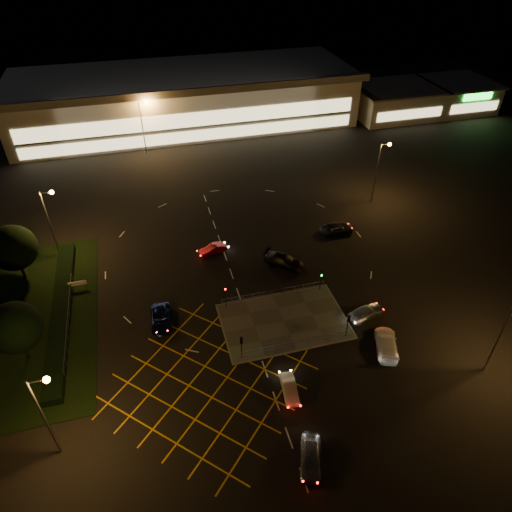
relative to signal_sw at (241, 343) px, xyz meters
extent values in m
plane|color=black|center=(4.00, 5.99, -2.37)|extent=(180.00, 180.00, 0.00)
cube|color=#4C4944|center=(6.00, 3.99, -2.31)|extent=(14.00, 9.00, 0.12)
cube|color=black|center=(-24.00, 11.99, -2.33)|extent=(18.00, 30.00, 0.08)
cube|color=black|center=(-19.00, 11.99, -1.87)|extent=(2.00, 26.00, 1.00)
cube|color=beige|center=(4.00, 67.99, 2.63)|extent=(70.00, 25.00, 10.00)
cube|color=slate|center=(4.00, 67.99, 7.83)|extent=(72.00, 26.50, 0.60)
cube|color=#FFEAA5|center=(4.00, 55.44, 2.63)|extent=(66.00, 0.20, 3.00)
cube|color=#FFEAA5|center=(4.00, 55.44, -0.57)|extent=(66.00, 0.20, 2.20)
cube|color=beige|center=(50.00, 59.99, 0.63)|extent=(18.00, 14.00, 6.00)
cube|color=slate|center=(50.00, 59.99, 3.78)|extent=(18.80, 14.80, 0.40)
cube|color=#FFEAA5|center=(50.00, 52.94, 0.23)|extent=(15.30, 0.20, 2.00)
cube|color=beige|center=(66.00, 59.99, 0.63)|extent=(14.00, 14.00, 6.00)
cube|color=slate|center=(66.00, 59.99, 3.78)|extent=(14.80, 14.80, 0.40)
cube|color=#FFEAA5|center=(66.00, 52.94, 0.23)|extent=(11.90, 0.20, 2.00)
cube|color=#19E533|center=(66.00, 52.84, 2.63)|extent=(7.00, 0.30, 1.40)
cylinder|color=slate|center=(-18.00, -6.01, 2.63)|extent=(0.20, 0.20, 10.00)
cylinder|color=slate|center=(-17.30, -6.01, 7.43)|extent=(1.40, 0.12, 0.12)
sphere|color=orange|center=(-16.60, -6.01, 7.38)|extent=(0.56, 0.56, 0.56)
cylinder|color=slate|center=(24.00, -8.01, 2.63)|extent=(0.20, 0.20, 10.00)
cylinder|color=slate|center=(-20.00, 23.99, 2.63)|extent=(0.20, 0.20, 10.00)
cylinder|color=slate|center=(-19.30, 23.99, 7.43)|extent=(1.40, 0.12, 0.12)
sphere|color=orange|center=(-18.60, 23.99, 7.38)|extent=(0.56, 0.56, 0.56)
cylinder|color=slate|center=(28.00, 25.99, 2.63)|extent=(0.20, 0.20, 10.00)
cylinder|color=slate|center=(28.70, 25.99, 7.43)|extent=(1.40, 0.12, 0.12)
sphere|color=orange|center=(29.40, 25.99, 7.38)|extent=(0.56, 0.56, 0.56)
cylinder|color=slate|center=(-6.00, 53.99, 2.63)|extent=(0.20, 0.20, 10.00)
cylinder|color=slate|center=(-5.30, 53.99, 7.43)|extent=(1.40, 0.12, 0.12)
sphere|color=orange|center=(-4.60, 53.99, 7.38)|extent=(0.56, 0.56, 0.56)
cylinder|color=slate|center=(34.00, 55.99, 2.63)|extent=(0.20, 0.20, 10.00)
cylinder|color=slate|center=(34.70, 55.99, 7.43)|extent=(1.40, 0.12, 0.12)
sphere|color=orange|center=(35.40, 55.99, 7.38)|extent=(0.56, 0.56, 0.56)
cylinder|color=black|center=(0.00, -0.01, -0.75)|extent=(0.10, 0.10, 3.00)
cube|color=black|center=(0.00, -0.01, 0.45)|extent=(0.28, 0.18, 0.90)
sphere|color=#19FF33|center=(0.00, 0.12, 0.45)|extent=(0.16, 0.16, 0.16)
cylinder|color=black|center=(12.00, -0.01, -0.75)|extent=(0.10, 0.10, 3.00)
cube|color=black|center=(12.00, -0.01, 0.45)|extent=(0.28, 0.18, 0.90)
sphere|color=#19FF33|center=(12.00, 0.12, 0.45)|extent=(0.16, 0.16, 0.16)
cylinder|color=black|center=(0.00, 7.99, -0.75)|extent=(0.10, 0.10, 3.00)
cube|color=black|center=(0.00, 7.99, 0.45)|extent=(0.28, 0.18, 0.90)
sphere|color=#FF0C0C|center=(0.00, 7.86, 0.45)|extent=(0.16, 0.16, 0.16)
cylinder|color=black|center=(12.00, 7.99, -0.75)|extent=(0.10, 0.10, 3.00)
cube|color=black|center=(12.00, 7.99, 0.45)|extent=(0.28, 0.18, 0.90)
sphere|color=#19FF33|center=(12.00, 7.86, 0.45)|extent=(0.16, 0.16, 0.16)
cylinder|color=black|center=(-24.00, 19.99, -0.93)|extent=(0.36, 0.36, 2.88)
sphere|color=black|center=(-24.00, 19.99, 2.59)|extent=(5.76, 5.76, 5.76)
cylinder|color=black|center=(-22.00, 5.99, -1.02)|extent=(0.36, 0.36, 2.70)
sphere|color=black|center=(-22.00, 5.99, 2.28)|extent=(5.40, 5.40, 5.40)
imported|color=#A4A7AB|center=(3.05, -12.65, -1.60)|extent=(3.33, 4.87, 1.54)
imported|color=white|center=(3.55, -5.40, -1.75)|extent=(1.69, 3.88, 1.24)
imported|color=#0C164B|center=(-7.73, 7.50, -1.67)|extent=(2.54, 5.12, 1.40)
imported|color=black|center=(9.14, 13.89, -1.57)|extent=(5.53, 5.34, 1.59)
imported|color=#AAADB2|center=(15.50, 2.24, -1.60)|extent=(4.80, 2.86, 1.53)
imported|color=maroon|center=(0.52, 19.11, -1.74)|extent=(4.00, 2.21, 1.25)
imported|color=black|center=(19.09, 19.31, -1.68)|extent=(5.01, 2.38, 1.38)
imported|color=silver|center=(15.48, -2.75, -1.59)|extent=(4.00, 5.81, 1.56)
camera|label=1|loc=(-6.77, -31.07, 36.16)|focal=32.00mm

